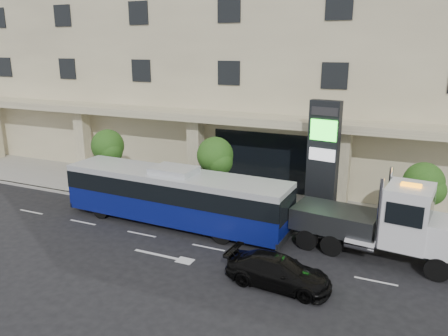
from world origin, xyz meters
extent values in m
plane|color=black|center=(0.00, 0.00, 0.00)|extent=(120.00, 120.00, 0.00)
cube|color=gray|center=(0.00, 5.00, 0.07)|extent=(120.00, 6.00, 0.15)
cube|color=gray|center=(0.00, 2.00, 0.07)|extent=(120.00, 0.30, 0.15)
cube|color=tan|center=(0.00, 15.50, 10.00)|extent=(60.00, 15.00, 20.00)
cube|color=tan|center=(0.00, 6.80, 5.20)|extent=(60.00, 2.80, 0.50)
cube|color=black|center=(0.00, 7.97, 2.15)|extent=(8.00, 0.12, 4.00)
cube|color=tan|center=(-15.00, 6.80, 2.60)|extent=(0.90, 0.90, 4.90)
cube|color=tan|center=(-5.00, 6.80, 2.60)|extent=(0.90, 0.90, 4.90)
cube|color=tan|center=(5.00, 6.80, 2.60)|extent=(0.90, 0.90, 4.90)
cylinder|color=#422B19|center=(-10.00, 3.60, 1.55)|extent=(0.14, 0.14, 2.80)
sphere|color=#144012|center=(-10.00, 3.60, 3.27)|extent=(2.20, 2.20, 2.20)
sphere|color=#144012|center=(-9.65, 3.40, 2.95)|extent=(1.65, 1.65, 1.65)
sphere|color=#144012|center=(-10.30, 3.80, 2.87)|extent=(1.54, 1.54, 1.54)
cylinder|color=#422B19|center=(-2.00, 3.60, 1.62)|extent=(0.14, 0.14, 2.94)
sphere|color=#144012|center=(-2.00, 3.60, 3.43)|extent=(2.20, 2.20, 2.20)
sphere|color=#144012|center=(-1.65, 3.40, 3.09)|extent=(1.65, 1.65, 1.65)
sphere|color=#144012|center=(-2.30, 3.80, 3.01)|extent=(1.54, 1.54, 1.54)
cylinder|color=#422B19|center=(9.50, 3.60, 1.51)|extent=(0.14, 0.14, 2.73)
sphere|color=#144012|center=(9.50, 3.60, 3.19)|extent=(2.00, 2.00, 2.00)
sphere|color=#144012|center=(9.85, 3.40, 2.88)|extent=(1.50, 1.50, 1.50)
sphere|color=#144012|center=(9.20, 3.80, 2.80)|extent=(1.40, 1.40, 1.40)
cylinder|color=black|center=(-7.45, -0.51, 0.55)|extent=(1.10, 0.37, 1.09)
cylinder|color=black|center=(-7.37, 1.78, 0.55)|extent=(1.10, 0.37, 1.09)
cylinder|color=black|center=(0.42, -0.78, 0.55)|extent=(1.10, 0.37, 1.09)
cylinder|color=black|center=(0.50, 1.52, 0.55)|extent=(1.10, 0.37, 1.09)
cube|color=navy|center=(-3.04, 0.49, 1.04)|extent=(13.21, 3.18, 1.31)
cube|color=black|center=(-3.04, 0.49, 2.19)|extent=(13.22, 3.23, 0.98)
cube|color=silver|center=(-3.04, 0.49, 2.84)|extent=(13.21, 3.18, 0.33)
cube|color=silver|center=(-3.04, 0.49, 3.17)|extent=(2.47, 1.83, 0.33)
cube|color=#2D3033|center=(-9.55, 0.71, 0.49)|extent=(0.23, 2.74, 0.33)
cube|color=#2D3033|center=(3.47, 0.26, 0.49)|extent=(0.23, 2.74, 0.33)
cube|color=#2D3033|center=(7.75, 0.94, 0.77)|extent=(8.20, 1.90, 0.38)
cube|color=silver|center=(8.94, 0.81, 2.35)|extent=(2.18, 2.60, 2.78)
cube|color=black|center=(9.84, 0.70, 2.78)|extent=(0.34, 2.11, 1.15)
cylinder|color=silver|center=(7.77, -0.12, 2.59)|extent=(0.19, 0.19, 3.26)
cylinder|color=silver|center=(8.02, 1.98, 2.59)|extent=(0.19, 0.19, 3.26)
cube|color=#2D3033|center=(5.70, 1.18, 1.49)|extent=(4.27, 2.75, 1.05)
cube|color=#2D3033|center=(3.42, 1.45, 0.91)|extent=(1.55, 0.44, 0.21)
cube|color=#2D3033|center=(2.85, 1.52, 0.53)|extent=(0.44, 1.74, 0.17)
cube|color=orange|center=(8.94, 0.81, 3.79)|extent=(0.90, 0.43, 0.13)
cylinder|color=black|center=(10.35, -0.37, 0.53)|extent=(1.08, 0.43, 1.05)
cylinder|color=black|center=(10.58, 1.63, 0.53)|extent=(1.08, 0.43, 1.05)
cylinder|color=black|center=(5.78, 0.16, 0.53)|extent=(1.08, 0.43, 1.05)
cylinder|color=black|center=(6.01, 2.16, 0.53)|extent=(1.08, 0.43, 1.05)
cylinder|color=black|center=(4.54, 0.31, 0.53)|extent=(1.08, 0.43, 1.05)
cylinder|color=black|center=(4.77, 2.31, 0.53)|extent=(1.08, 0.43, 1.05)
imported|color=black|center=(4.24, -3.52, 0.65)|extent=(4.58, 2.08, 1.30)
cube|color=black|center=(4.30, 4.29, 3.54)|extent=(1.76, 0.82, 6.79)
cube|color=#26E429|center=(4.30, 3.98, 5.35)|extent=(1.46, 0.28, 1.13)
cube|color=silver|center=(4.30, 3.98, 4.00)|extent=(1.46, 0.28, 0.68)
cube|color=#262628|center=(4.30, 3.98, 6.37)|extent=(1.46, 0.28, 0.45)
camera|label=1|loc=(8.83, -19.42, 9.74)|focal=35.00mm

